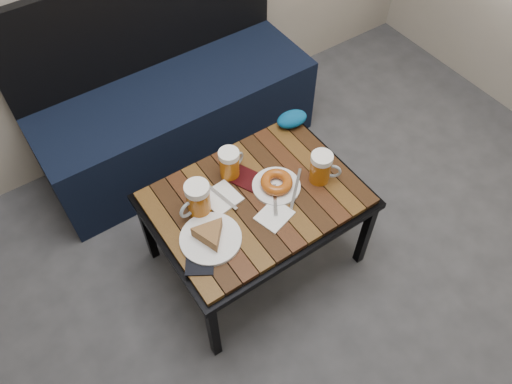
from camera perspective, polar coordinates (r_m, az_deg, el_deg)
bench at (r=2.63m, az=-9.20°, el=9.01°), size 1.40×0.50×0.95m
cafe_table at (r=2.02m, az=0.00°, el=-1.25°), size 0.84×0.62×0.47m
beer_mug_left at (r=1.89m, az=-6.68°, el=-0.84°), size 0.15×0.11×0.15m
beer_mug_centre at (r=2.01m, az=-3.01°, el=3.29°), size 0.13×0.10×0.14m
beer_mug_right at (r=2.00m, az=7.47°, el=2.78°), size 0.12×0.12×0.14m
plate_pie at (r=1.85m, az=-5.24°, el=-5.04°), size 0.23×0.23×0.07m
plate_bagel at (r=2.00m, az=2.37°, el=0.92°), size 0.23×0.23×0.05m
napkin_left at (r=1.98m, az=-3.95°, el=-0.65°), size 0.14×0.17×0.01m
napkin_right at (r=1.93m, az=2.12°, el=-2.71°), size 0.15×0.14×0.01m
passport_navy at (r=1.84m, az=-6.43°, el=-7.52°), size 0.16×0.17×0.01m
passport_burgundy at (r=2.04m, az=-1.34°, el=1.66°), size 0.15×0.17×0.01m
knit_pouch at (r=2.24m, az=4.13°, el=8.32°), size 0.15×0.11×0.06m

